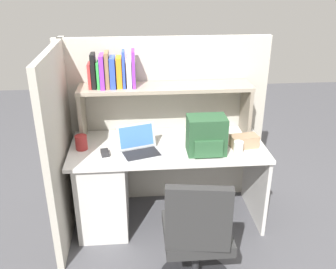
{
  "coord_description": "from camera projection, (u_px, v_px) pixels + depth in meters",
  "views": [
    {
      "loc": [
        -0.24,
        -2.8,
        2.1
      ],
      "look_at": [
        0.0,
        -0.05,
        0.85
      ],
      "focal_mm": 40.49,
      "sensor_mm": 36.0,
      "label": 1
    }
  ],
  "objects": [
    {
      "name": "cubicle_partition_left",
      "position": [
        61.0,
        147.0,
        3.0
      ],
      "size": [
        0.05,
        1.06,
        1.55
      ],
      "primitive_type": "cube",
      "color": "#B2ADA0",
      "rests_on": "ground_plane"
    },
    {
      "name": "ground_plane",
      "position": [
        168.0,
        218.0,
        3.43
      ],
      "size": [
        8.0,
        8.0,
        0.0
      ],
      "primitive_type": "plane",
      "color": "#4C4C51"
    },
    {
      "name": "backpack",
      "position": [
        207.0,
        136.0,
        2.95
      ],
      "size": [
        0.3,
        0.23,
        0.3
      ],
      "color": "#264C2D",
      "rests_on": "desk"
    },
    {
      "name": "office_chair",
      "position": [
        196.0,
        245.0,
        2.52
      ],
      "size": [
        0.52,
        0.52,
        0.93
      ],
      "rotation": [
        0.0,
        0.0,
        3.0
      ],
      "color": "black",
      "rests_on": "ground_plane"
    },
    {
      "name": "cubicle_partition_rear",
      "position": [
        164.0,
        123.0,
        3.45
      ],
      "size": [
        1.84,
        0.05,
        1.55
      ],
      "primitive_type": "cube",
      "color": "#B2ADA0",
      "rests_on": "ground_plane"
    },
    {
      "name": "desk",
      "position": [
        122.0,
        181.0,
        3.23
      ],
      "size": [
        1.6,
        0.7,
        0.73
      ],
      "color": "silver",
      "rests_on": "ground_plane"
    },
    {
      "name": "computer_mouse",
      "position": [
        105.0,
        153.0,
        2.97
      ],
      "size": [
        0.08,
        0.11,
        0.03
      ],
      "primitive_type": "cube",
      "rotation": [
        0.0,
        0.0,
        0.2
      ],
      "color": "#262628",
      "rests_on": "desk"
    },
    {
      "name": "overhead_hutch",
      "position": [
        165.0,
        97.0,
        3.16
      ],
      "size": [
        1.44,
        0.28,
        0.45
      ],
      "color": "gray",
      "rests_on": "desk"
    },
    {
      "name": "reference_books_on_shelf",
      "position": [
        112.0,
        71.0,
        3.04
      ],
      "size": [
        0.38,
        0.18,
        0.3
      ],
      "color": "red",
      "rests_on": "overhead_hutch"
    },
    {
      "name": "paper_cup",
      "position": [
        238.0,
        148.0,
        2.97
      ],
      "size": [
        0.08,
        0.08,
        0.1
      ],
      "primitive_type": "cylinder",
      "color": "white",
      "rests_on": "desk"
    },
    {
      "name": "snack_canister",
      "position": [
        81.0,
        142.0,
        3.04
      ],
      "size": [
        0.1,
        0.1,
        0.12
      ],
      "primitive_type": "cylinder",
      "color": "maroon",
      "rests_on": "desk"
    },
    {
      "name": "tissue_box",
      "position": [
        244.0,
        141.0,
        3.08
      ],
      "size": [
        0.24,
        0.15,
        0.1
      ],
      "primitive_type": "cube",
      "rotation": [
        0.0,
        0.0,
        0.15
      ],
      "color": "#9E7F60",
      "rests_on": "desk"
    },
    {
      "name": "laptop",
      "position": [
        139.0,
        147.0,
        2.98
      ],
      "size": [
        0.37,
        0.34,
        0.22
      ],
      "color": "#B7BABF",
      "rests_on": "desk"
    }
  ]
}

